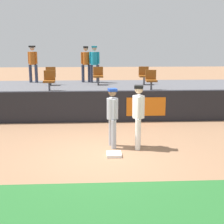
# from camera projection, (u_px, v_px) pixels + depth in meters

# --- Properties ---
(ground_plane) EXTENTS (60.00, 60.00, 0.00)m
(ground_plane) POSITION_uv_depth(u_px,v_px,m) (103.00, 155.00, 8.94)
(ground_plane) COLOR #936B4C
(grass_foreground_strip) EXTENTS (18.00, 2.80, 0.01)m
(grass_foreground_strip) POSITION_uv_depth(u_px,v_px,m) (108.00, 216.00, 5.86)
(grass_foreground_strip) COLOR #26662B
(grass_foreground_strip) RESTS_ON ground_plane
(first_base) EXTENTS (0.40, 0.40, 0.08)m
(first_base) POSITION_uv_depth(u_px,v_px,m) (114.00, 154.00, 8.90)
(first_base) COLOR white
(first_base) RESTS_ON ground_plane
(player_fielder_home) EXTENTS (0.41, 0.55, 1.84)m
(player_fielder_home) POSITION_uv_depth(u_px,v_px,m) (139.00, 112.00, 9.35)
(player_fielder_home) COLOR white
(player_fielder_home) RESTS_ON ground_plane
(player_runner_visitor) EXTENTS (0.39, 0.48, 1.73)m
(player_runner_visitor) POSITION_uv_depth(u_px,v_px,m) (112.00, 114.00, 9.44)
(player_runner_visitor) COLOR #9EA3AD
(player_runner_visitor) RESTS_ON ground_plane
(field_wall) EXTENTS (18.00, 0.26, 1.19)m
(field_wall) POSITION_uv_depth(u_px,v_px,m) (101.00, 106.00, 12.53)
(field_wall) COLOR black
(field_wall) RESTS_ON ground_plane
(bleacher_platform) EXTENTS (18.00, 4.80, 1.00)m
(bleacher_platform) POSITION_uv_depth(u_px,v_px,m) (99.00, 97.00, 15.05)
(bleacher_platform) COLOR #59595E
(bleacher_platform) RESTS_ON ground_plane
(seat_front_right) EXTENTS (0.46, 0.44, 0.84)m
(seat_front_right) POSITION_uv_depth(u_px,v_px,m) (151.00, 79.00, 13.86)
(seat_front_right) COLOR #4C4C51
(seat_front_right) RESTS_ON bleacher_platform
(seat_back_right) EXTENTS (0.47, 0.44, 0.84)m
(seat_back_right) POSITION_uv_depth(u_px,v_px,m) (144.00, 74.00, 15.61)
(seat_back_right) COLOR #4C4C51
(seat_back_right) RESTS_ON bleacher_platform
(seat_back_center) EXTENTS (0.47, 0.44, 0.84)m
(seat_back_center) POSITION_uv_depth(u_px,v_px,m) (98.00, 75.00, 15.50)
(seat_back_center) COLOR #4C4C51
(seat_back_center) RESTS_ON bleacher_platform
(seat_front_left) EXTENTS (0.47, 0.44, 0.84)m
(seat_front_left) POSITION_uv_depth(u_px,v_px,m) (49.00, 79.00, 13.63)
(seat_front_left) COLOR #4C4C51
(seat_front_left) RESTS_ON bleacher_platform
(seat_back_left) EXTENTS (0.46, 0.44, 0.84)m
(seat_back_left) POSITION_uv_depth(u_px,v_px,m) (51.00, 75.00, 15.38)
(seat_back_left) COLOR #4C4C51
(seat_back_left) RESTS_ON bleacher_platform
(spectator_hooded) EXTENTS (0.50, 0.35, 1.78)m
(spectator_hooded) POSITION_uv_depth(u_px,v_px,m) (86.00, 61.00, 16.33)
(spectator_hooded) COLOR #33384C
(spectator_hooded) RESTS_ON bleacher_platform
(spectator_capped) EXTENTS (0.48, 0.44, 1.81)m
(spectator_capped) POSITION_uv_depth(u_px,v_px,m) (33.00, 61.00, 16.17)
(spectator_capped) COLOR #33384C
(spectator_capped) RESTS_ON bleacher_platform
(spectator_casual) EXTENTS (0.50, 0.38, 1.79)m
(spectator_casual) POSITION_uv_depth(u_px,v_px,m) (94.00, 62.00, 16.16)
(spectator_casual) COLOR #33384C
(spectator_casual) RESTS_ON bleacher_platform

